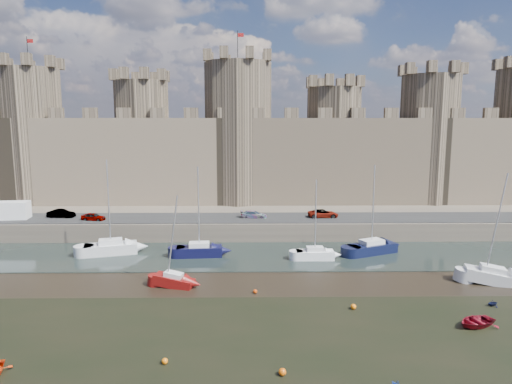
% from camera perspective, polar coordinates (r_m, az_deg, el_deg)
% --- Properties ---
extents(ground, '(160.00, 160.00, 0.00)m').
position_cam_1_polar(ground, '(33.15, -8.08, -20.05)').
color(ground, black).
rests_on(ground, ground).
extents(water_channel, '(160.00, 12.00, 0.08)m').
position_cam_1_polar(water_channel, '(55.27, -4.91, -7.96)').
color(water_channel, black).
rests_on(water_channel, ground).
extents(quay, '(160.00, 60.00, 2.50)m').
position_cam_1_polar(quay, '(90.08, -3.27, -0.60)').
color(quay, '#4C443A').
rests_on(quay, ground).
extents(road, '(160.00, 7.00, 0.10)m').
position_cam_1_polar(road, '(64.32, -4.30, -3.25)').
color(road, black).
rests_on(road, quay).
extents(castle, '(108.50, 11.00, 29.00)m').
position_cam_1_polar(castle, '(77.04, -4.21, 5.60)').
color(castle, '#42382B').
rests_on(castle, quay).
extents(car_0, '(3.47, 1.97, 1.11)m').
position_cam_1_polar(car_0, '(66.25, -19.67, -2.94)').
color(car_0, gray).
rests_on(car_0, quay).
extents(car_1, '(3.90, 1.75, 1.24)m').
position_cam_1_polar(car_1, '(69.82, -23.17, -2.50)').
color(car_1, gray).
rests_on(car_1, quay).
extents(car_2, '(3.78, 1.83, 1.06)m').
position_cam_1_polar(car_2, '(64.07, -0.30, -2.83)').
color(car_2, gray).
rests_on(car_2, quay).
extents(car_3, '(4.36, 2.22, 1.18)m').
position_cam_1_polar(car_3, '(65.03, 8.39, -2.70)').
color(car_3, gray).
rests_on(car_3, quay).
extents(van, '(5.94, 2.89, 2.50)m').
position_cam_1_polar(van, '(71.84, -28.69, -2.07)').
color(van, white).
rests_on(van, quay).
extents(sailboat_0, '(6.55, 3.96, 11.46)m').
position_cam_1_polar(sailboat_0, '(58.24, -17.69, -6.63)').
color(sailboat_0, silver).
rests_on(sailboat_0, ground).
extents(sailboat_1, '(5.48, 2.46, 10.71)m').
position_cam_1_polar(sailboat_1, '(55.07, -7.09, -7.20)').
color(sailboat_1, black).
rests_on(sailboat_1, ground).
extents(sailboat_2, '(4.36, 1.74, 9.38)m').
position_cam_1_polar(sailboat_2, '(53.91, 7.37, -7.63)').
color(sailboat_2, white).
rests_on(sailboat_2, ground).
extents(sailboat_3, '(6.60, 4.69, 10.80)m').
position_cam_1_polar(sailboat_3, '(57.54, 14.24, -6.71)').
color(sailboat_3, black).
rests_on(sailboat_3, ground).
extents(sailboat_4, '(4.12, 2.35, 9.06)m').
position_cam_1_polar(sailboat_4, '(45.93, -10.25, -10.75)').
color(sailboat_4, maroon).
rests_on(sailboat_4, ground).
extents(sailboat_5, '(5.50, 3.36, 11.11)m').
position_cam_1_polar(sailboat_5, '(51.72, 27.45, -9.27)').
color(sailboat_5, silver).
rests_on(sailboat_5, ground).
extents(dinghy_4, '(4.16, 3.71, 0.71)m').
position_cam_1_polar(dinghy_4, '(41.09, 25.80, -14.42)').
color(dinghy_4, maroon).
rests_on(dinghy_4, ground).
extents(dinghy_7, '(1.31, 1.22, 0.57)m').
position_cam_1_polar(dinghy_7, '(45.84, 27.49, -12.21)').
color(dinghy_7, black).
rests_on(dinghy_7, ground).
extents(buoy_1, '(0.39, 0.39, 0.39)m').
position_cam_1_polar(buoy_1, '(43.72, -0.10, -12.32)').
color(buoy_1, '#DD4209').
rests_on(buoy_1, ground).
extents(buoy_2, '(0.50, 0.50, 0.50)m').
position_cam_1_polar(buoy_2, '(31.09, 3.32, -21.54)').
color(buoy_2, '#D35409').
rests_on(buoy_2, ground).
extents(buoy_3, '(0.48, 0.48, 0.48)m').
position_cam_1_polar(buoy_3, '(41.16, 12.08, -13.83)').
color(buoy_3, orange).
rests_on(buoy_3, ground).
extents(buoy_4, '(0.43, 0.43, 0.43)m').
position_cam_1_polar(buoy_4, '(32.83, -11.33, -20.02)').
color(buoy_4, orange).
rests_on(buoy_4, ground).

